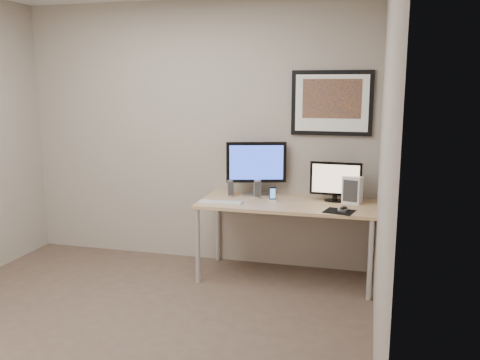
{
  "coord_description": "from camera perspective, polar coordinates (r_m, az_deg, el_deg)",
  "views": [
    {
      "loc": [
        1.72,
        -3.13,
        1.79
      ],
      "look_at": [
        0.62,
        1.1,
        0.97
      ],
      "focal_mm": 38.0,
      "sensor_mm": 36.0,
      "label": 1
    }
  ],
  "objects": [
    {
      "name": "floor",
      "position": [
        4.0,
        -13.22,
        -16.24
      ],
      "size": [
        3.6,
        3.6,
        0.0
      ],
      "primitive_type": "plane",
      "color": "#4E3B31",
      "rests_on": "ground"
    },
    {
      "name": "room",
      "position": [
        3.97,
        -11.22,
        8.36
      ],
      "size": [
        3.6,
        3.6,
        3.6
      ],
      "color": "white",
      "rests_on": "ground"
    },
    {
      "name": "desk",
      "position": [
        4.68,
        5.27,
        -3.3
      ],
      "size": [
        1.6,
        0.7,
        0.73
      ],
      "color": "#9E834C",
      "rests_on": "floor"
    },
    {
      "name": "framed_art",
      "position": [
        4.83,
        10.27,
        8.51
      ],
      "size": [
        0.75,
        0.04,
        0.6
      ],
      "color": "black",
      "rests_on": "room"
    },
    {
      "name": "monitor_large",
      "position": [
        4.86,
        1.83,
        1.56
      ],
      "size": [
        0.56,
        0.25,
        0.52
      ],
      "rotation": [
        0.0,
        0.0,
        0.28
      ],
      "color": "#B5B5BA",
      "rests_on": "desk"
    },
    {
      "name": "monitor_tv",
      "position": [
        4.71,
        10.69,
        -0.07
      ],
      "size": [
        0.47,
        0.12,
        0.37
      ],
      "rotation": [
        0.0,
        0.0,
        -0.04
      ],
      "color": "black",
      "rests_on": "desk"
    },
    {
      "name": "speaker_left",
      "position": [
        4.88,
        -1.08,
        -0.9
      ],
      "size": [
        0.08,
        0.08,
        0.16
      ],
      "primitive_type": "cylinder",
      "rotation": [
        0.0,
        0.0,
        0.35
      ],
      "color": "#B5B5BA",
      "rests_on": "desk"
    },
    {
      "name": "speaker_right",
      "position": [
        4.82,
        1.98,
        -0.99
      ],
      "size": [
        0.08,
        0.08,
        0.17
      ],
      "primitive_type": "cylinder",
      "rotation": [
        0.0,
        0.0,
        0.2
      ],
      "color": "#B5B5BA",
      "rests_on": "desk"
    },
    {
      "name": "phone_dock",
      "position": [
        4.68,
        3.68,
        -1.59
      ],
      "size": [
        0.08,
        0.08,
        0.13
      ],
      "primitive_type": "cube",
      "rotation": [
        0.0,
        0.0,
        0.4
      ],
      "color": "black",
      "rests_on": "desk"
    },
    {
      "name": "keyboard",
      "position": [
        4.62,
        -2.23,
        -2.5
      ],
      "size": [
        0.42,
        0.13,
        0.01
      ],
      "primitive_type": "cube",
      "rotation": [
        0.0,
        0.0,
        0.04
      ],
      "color": "silver",
      "rests_on": "desk"
    },
    {
      "name": "mousepad",
      "position": [
        4.39,
        11.08,
        -3.47
      ],
      "size": [
        0.28,
        0.26,
        0.0
      ],
      "primitive_type": "cube",
      "rotation": [
        0.0,
        0.0,
        -0.23
      ],
      "color": "black",
      "rests_on": "desk"
    },
    {
      "name": "mouse",
      "position": [
        4.41,
        11.51,
        -3.15
      ],
      "size": [
        0.08,
        0.12,
        0.04
      ],
      "primitive_type": "ellipsoid",
      "rotation": [
        0.0,
        0.0,
        -0.2
      ],
      "color": "black",
      "rests_on": "mousepad"
    },
    {
      "name": "fan_unit",
      "position": [
        4.69,
        12.5,
        -1.07
      ],
      "size": [
        0.19,
        0.16,
        0.25
      ],
      "primitive_type": "cube",
      "rotation": [
        0.0,
        0.0,
        -0.27
      ],
      "color": "white",
      "rests_on": "desk"
    }
  ]
}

